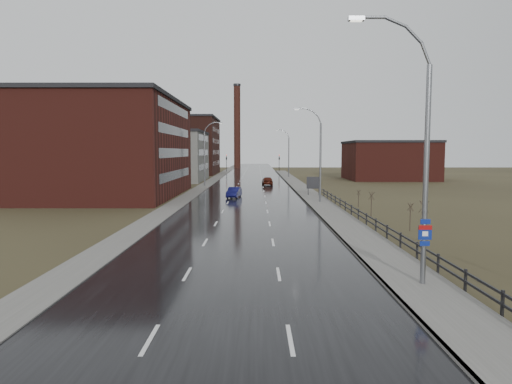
{
  "coord_description": "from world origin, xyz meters",
  "views": [
    {
      "loc": [
        1.2,
        -18.44,
        6.2
      ],
      "look_at": [
        1.14,
        17.46,
        3.0
      ],
      "focal_mm": 32.0,
      "sensor_mm": 36.0,
      "label": 1
    }
  ],
  "objects_px": {
    "billboard": "(314,183)",
    "car_far": "(267,181)",
    "streetlight_main": "(419,155)",
    "car_near": "(234,193)"
  },
  "relations": [
    {
      "from": "billboard",
      "to": "car_near",
      "type": "distance_m",
      "value": 11.24
    },
    {
      "from": "streetlight_main",
      "to": "billboard",
      "type": "bearing_deg",
      "value": 89.16
    },
    {
      "from": "streetlight_main",
      "to": "car_far",
      "type": "bearing_deg",
      "value": 94.84
    },
    {
      "from": "car_near",
      "to": "billboard",
      "type": "bearing_deg",
      "value": 19.64
    },
    {
      "from": "streetlight_main",
      "to": "car_near",
      "type": "height_order",
      "value": "streetlight_main"
    },
    {
      "from": "billboard",
      "to": "car_far",
      "type": "height_order",
      "value": "billboard"
    },
    {
      "from": "streetlight_main",
      "to": "car_near",
      "type": "xyz_separation_m",
      "value": [
        -10.31,
        40.25,
        -5.37
      ]
    },
    {
      "from": "streetlight_main",
      "to": "car_far",
      "type": "distance_m",
      "value": 63.26
    },
    {
      "from": "billboard",
      "to": "car_far",
      "type": "distance_m",
      "value": 21.13
    },
    {
      "from": "streetlight_main",
      "to": "car_far",
      "type": "xyz_separation_m",
      "value": [
        -5.32,
        62.82,
        -5.27
      ]
    }
  ]
}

